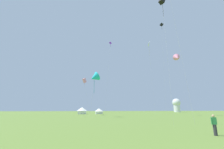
% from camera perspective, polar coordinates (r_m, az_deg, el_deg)
% --- Properties ---
extents(kite_pink_box, '(3.21, 1.70, 14.34)m').
position_cam_1_polar(kite_pink_box, '(60.90, -10.38, -2.27)').
color(kite_pink_box, pink).
rests_on(kite_pink_box, ground).
extents(kite_pink_delta, '(3.55, 3.92, 23.49)m').
position_cam_1_polar(kite_pink_delta, '(64.18, 23.38, 5.88)').
color(kite_pink_delta, pink).
rests_on(kite_pink_delta, ground).
extents(kite_purple_diamond, '(2.98, 1.47, 30.19)m').
position_cam_1_polar(kite_purple_diamond, '(63.94, -0.77, 10.07)').
color(kite_purple_diamond, purple).
rests_on(kite_purple_diamond, ground).
extents(kite_white_diamond, '(1.22, 2.41, 29.89)m').
position_cam_1_polar(kite_white_diamond, '(65.50, 13.78, 10.60)').
color(kite_white_diamond, white).
rests_on(kite_white_diamond, ground).
extents(kite_black_box, '(2.13, 2.92, 23.41)m').
position_cam_1_polar(kite_black_box, '(33.36, 18.45, 25.09)').
color(kite_black_box, black).
rests_on(kite_black_box, ground).
extents(kite_cyan_delta, '(4.01, 3.55, 13.62)m').
position_cam_1_polar(kite_cyan_delta, '(47.11, -6.69, -1.15)').
color(kite_cyan_delta, '#1EB7CC').
rests_on(kite_cyan_delta, ground).
extents(kite_black_diamond, '(2.14, 1.59, 33.90)m').
position_cam_1_polar(kite_black_diamond, '(61.17, 18.33, 15.82)').
color(kite_black_diamond, black).
rests_on(kite_black_diamond, ground).
extents(person_spectator, '(0.57, 0.33, 1.73)m').
position_cam_1_polar(person_spectator, '(16.18, 34.27, -15.56)').
color(person_spectator, '#2D2D33').
rests_on(person_spectator, ground).
extents(festival_tent_center, '(4.89, 4.89, 3.18)m').
position_cam_1_polar(festival_tent_center, '(74.23, -11.28, -13.12)').
color(festival_tent_center, white).
rests_on(festival_tent_center, ground).
extents(festival_tent_left, '(4.08, 4.08, 2.65)m').
position_cam_1_polar(festival_tent_left, '(74.67, -4.92, -13.54)').
color(festival_tent_left, white).
rests_on(festival_tent_left, ground).
extents(observatory_dome, '(6.40, 6.40, 10.80)m').
position_cam_1_polar(observatory_dome, '(135.25, 23.24, -10.39)').
color(observatory_dome, white).
rests_on(observatory_dome, ground).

